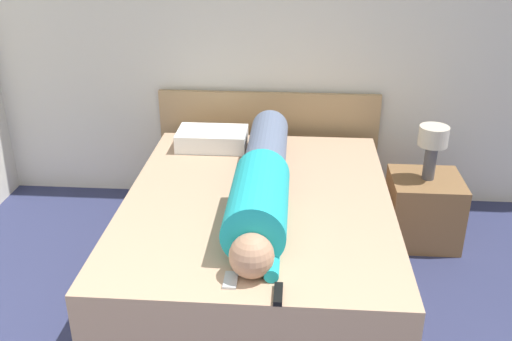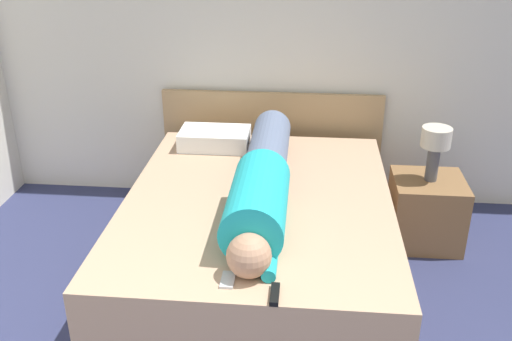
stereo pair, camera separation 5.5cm
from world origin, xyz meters
The scene contains 9 objects.
wall_back centered at (0.00, 3.58, 1.30)m, with size 5.84×0.06×2.60m.
bed centered at (-0.16, 2.34, 0.30)m, with size 1.60×2.06×0.60m.
headboard centered at (-0.16, 3.51, 0.45)m, with size 1.72×0.04×0.90m.
nightstand centered at (0.98, 2.92, 0.24)m, with size 0.49×0.47×0.49m.
table_lamp centered at (0.98, 2.92, 0.76)m, with size 0.20×0.20×0.38m.
person_lying centered at (-0.13, 2.26, 0.74)m, with size 0.32×1.78×0.32m.
pillow_near_headboard centered at (-0.55, 3.11, 0.66)m, with size 0.50×0.32×0.13m.
tv_remote centered at (0.00, 1.38, 0.61)m, with size 0.04×0.15×0.02m.
cell_phone centered at (-0.23, 1.48, 0.61)m, with size 0.06×0.13×0.01m.
Camera 1 is at (0.06, -0.71, 2.20)m, focal length 40.00 mm.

